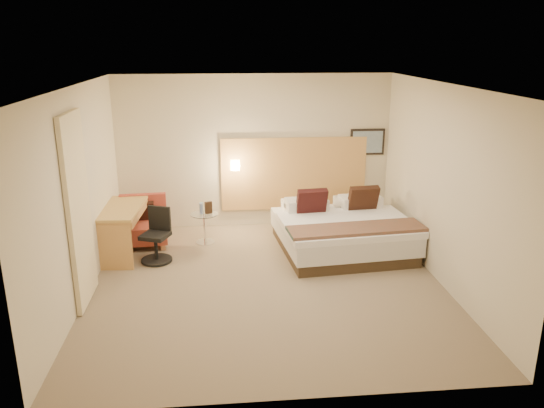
{
  "coord_description": "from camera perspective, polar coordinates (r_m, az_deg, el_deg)",
  "views": [
    {
      "loc": [
        -0.58,
        -6.68,
        3.23
      ],
      "look_at": [
        0.12,
        0.57,
        0.98
      ],
      "focal_mm": 35.0,
      "sensor_mm": 36.0,
      "label": 1
    }
  ],
  "objects": [
    {
      "name": "desk",
      "position": [
        8.5,
        -15.65,
        -1.4
      ],
      "size": [
        0.65,
        1.29,
        0.78
      ],
      "color": "tan",
      "rests_on": "floor"
    },
    {
      "name": "wall_back",
      "position": [
        9.4,
        -1.89,
        5.62
      ],
      "size": [
        4.8,
        0.02,
        2.7
      ],
      "primitive_type": "cube",
      "color": "beige",
      "rests_on": "floor"
    },
    {
      "name": "desk_chair",
      "position": [
        8.24,
        -12.28,
        -3.77
      ],
      "size": [
        0.6,
        0.6,
        0.83
      ],
      "color": "black",
      "rests_on": "floor"
    },
    {
      "name": "ceiling",
      "position": [
        6.72,
        -0.59,
        12.73
      ],
      "size": [
        4.8,
        5.0,
        0.02
      ],
      "primitive_type": "cube",
      "color": "silver",
      "rests_on": "floor"
    },
    {
      "name": "side_table",
      "position": [
        8.85,
        -7.25,
        -2.44
      ],
      "size": [
        0.57,
        0.57,
        0.51
      ],
      "color": "silver",
      "rests_on": "floor"
    },
    {
      "name": "bottle_b",
      "position": [
        8.79,
        -7.58,
        -0.41
      ],
      "size": [
        0.07,
        0.07,
        0.18
      ],
      "primitive_type": "cylinder",
      "rotation": [
        0.0,
        0.0,
        0.29
      ],
      "color": "#9AD8EE",
      "rests_on": "side_table"
    },
    {
      "name": "floor",
      "position": [
        7.45,
        -0.52,
        -8.63
      ],
      "size": [
        4.8,
        5.0,
        0.02
      ],
      "primitive_type": "cube",
      "color": "#7D6B54",
      "rests_on": "ground"
    },
    {
      "name": "lamp_arm",
      "position": [
        9.34,
        -3.99,
        4.25
      ],
      "size": [
        0.02,
        0.12,
        0.02
      ],
      "primitive_type": "cylinder",
      "rotation": [
        1.57,
        0.0,
        0.0
      ],
      "color": "white",
      "rests_on": "wall_back"
    },
    {
      "name": "curtain",
      "position": [
        6.97,
        -20.08,
        -0.68
      ],
      "size": [
        0.06,
        0.9,
        2.42
      ],
      "primitive_type": "cube",
      "color": "beige",
      "rests_on": "wall_left"
    },
    {
      "name": "art_canvas",
      "position": [
        9.66,
        10.25,
        6.58
      ],
      "size": [
        0.54,
        0.01,
        0.39
      ],
      "primitive_type": "cube",
      "color": "slate",
      "rests_on": "wall_back"
    },
    {
      "name": "menu_folder",
      "position": [
        8.75,
        -6.85,
        -0.39
      ],
      "size": [
        0.13,
        0.08,
        0.2
      ],
      "primitive_type": "cube",
      "rotation": [
        0.0,
        0.0,
        0.29
      ],
      "color": "#342215",
      "rests_on": "side_table"
    },
    {
      "name": "wall_left",
      "position": [
        7.18,
        -20.1,
        0.91
      ],
      "size": [
        0.02,
        5.0,
        2.7
      ],
      "primitive_type": "cube",
      "color": "beige",
      "rests_on": "floor"
    },
    {
      "name": "wall_right",
      "position": [
        7.55,
        17.99,
        1.9
      ],
      "size": [
        0.02,
        5.0,
        2.7
      ],
      "primitive_type": "cube",
      "color": "beige",
      "rests_on": "floor"
    },
    {
      "name": "bottle_a",
      "position": [
        8.76,
        -7.63,
        -0.48
      ],
      "size": [
        0.07,
        0.07,
        0.18
      ],
      "primitive_type": "cylinder",
      "rotation": [
        0.0,
        0.0,
        0.29
      ],
      "color": "#879DD1",
      "rests_on": "side_table"
    },
    {
      "name": "lamp_shade",
      "position": [
        9.28,
        -3.98,
        4.17
      ],
      "size": [
        0.15,
        0.15,
        0.15
      ],
      "primitive_type": "cube",
      "color": "#FDECC6",
      "rests_on": "wall_back"
    },
    {
      "name": "art_frame",
      "position": [
        9.68,
        10.22,
        6.6
      ],
      "size": [
        0.62,
        0.03,
        0.47
      ],
      "primitive_type": "cube",
      "color": "black",
      "rests_on": "wall_back"
    },
    {
      "name": "headboard_panel",
      "position": [
        9.52,
        2.36,
        3.29
      ],
      "size": [
        2.6,
        0.04,
        1.3
      ],
      "primitive_type": "cube",
      "color": "tan",
      "rests_on": "wall_back"
    },
    {
      "name": "bed",
      "position": [
        8.57,
        7.5,
        -2.87
      ],
      "size": [
        2.16,
        2.12,
        0.98
      ],
      "color": "#392B1C",
      "rests_on": "floor"
    },
    {
      "name": "wall_front",
      "position": [
        4.61,
        2.18,
        -6.93
      ],
      "size": [
        4.8,
        0.02,
        2.7
      ],
      "primitive_type": "cube",
      "color": "beige",
      "rests_on": "floor"
    },
    {
      "name": "lounge_chair",
      "position": [
        8.97,
        -13.63,
        -2.27
      ],
      "size": [
        0.81,
        0.72,
        0.8
      ],
      "color": "tan",
      "rests_on": "floor"
    }
  ]
}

